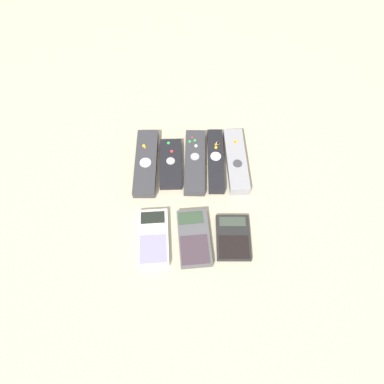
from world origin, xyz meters
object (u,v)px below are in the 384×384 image
calculator_1 (192,238)px  calculator_0 (153,237)px  remote_0 (146,163)px  remote_4 (236,161)px  remote_3 (216,161)px  remote_1 (171,164)px  remote_2 (195,162)px  calculator_2 (233,237)px

calculator_1 → calculator_0: bearing=174.0°
remote_0 → remote_4: (0.24, -0.01, 0.00)m
remote_3 → remote_4: bearing=-2.2°
remote_1 → calculator_1: size_ratio=1.04×
remote_2 → remote_3: bearing=4.6°
remote_1 → calculator_0: size_ratio=1.06×
remote_1 → calculator_1: remote_1 is taller
remote_0 → remote_2: size_ratio=1.02×
remote_3 → calculator_2: size_ratio=1.65×
remote_2 → remote_3: 0.06m
remote_2 → calculator_0: size_ratio=1.41×
remote_0 → calculator_1: (0.12, -0.22, -0.00)m
remote_1 → remote_3: 0.12m
remote_3 → remote_4: size_ratio=1.00×
remote_3 → calculator_2: remote_3 is taller
calculator_0 → calculator_2: (0.19, -0.01, -0.00)m
calculator_0 → calculator_1: (0.09, -0.01, 0.00)m
remote_0 → calculator_0: size_ratio=1.44×
calculator_0 → remote_1: bearing=76.7°
remote_2 → remote_3: size_ratio=1.03×
remote_1 → remote_3: size_ratio=0.78×
remote_1 → calculator_1: (0.05, -0.22, -0.00)m
remote_3 → calculator_0: bearing=-125.2°
remote_1 → calculator_0: (-0.05, -0.21, -0.00)m
remote_3 → calculator_1: remote_3 is taller
remote_0 → remote_3: same height
remote_0 → calculator_2: size_ratio=1.74×
remote_1 → calculator_0: 0.22m
remote_0 → remote_1: (0.07, -0.00, -0.00)m
remote_0 → remote_3: size_ratio=1.05×
calculator_2 → remote_2: bearing=112.9°
remote_0 → remote_2: remote_0 is taller
remote_1 → remote_4: (0.18, -0.00, 0.00)m
remote_0 → remote_4: 0.24m
calculator_1 → calculator_2: 0.10m
remote_3 → calculator_1: (-0.07, -0.22, -0.00)m
remote_4 → remote_0: bearing=178.2°
calculator_1 → calculator_2: (0.10, -0.00, -0.00)m
remote_0 → remote_1: bearing=-1.3°
remote_3 → calculator_2: bearing=-80.8°
remote_3 → remote_0: bearing=-177.9°
calculator_2 → remote_3: bearing=99.2°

